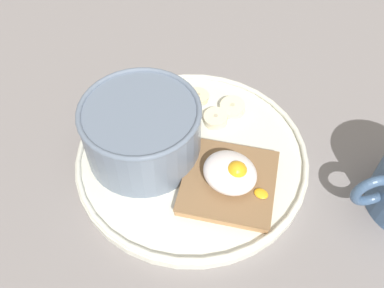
{
  "coord_description": "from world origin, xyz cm",
  "views": [
    {
      "loc": [
        19.0,
        -22.46,
        41.94
      ],
      "look_at": [
        0.0,
        0.0,
        5.0
      ],
      "focal_mm": 40.0,
      "sensor_mm": 36.0,
      "label": 1
    }
  ],
  "objects_px": {
    "toast_slice": "(229,182)",
    "oatmeal_bowl": "(142,130)",
    "banana_slice_back": "(216,119)",
    "banana_slice_front": "(232,108)",
    "poached_egg": "(231,173)",
    "banana_slice_left": "(198,97)"
  },
  "relations": [
    {
      "from": "toast_slice",
      "to": "oatmeal_bowl",
      "type": "bearing_deg",
      "value": -167.06
    },
    {
      "from": "toast_slice",
      "to": "banana_slice_back",
      "type": "height_order",
      "value": "same"
    },
    {
      "from": "banana_slice_front",
      "to": "oatmeal_bowl",
      "type": "bearing_deg",
      "value": -109.08
    },
    {
      "from": "poached_egg",
      "to": "banana_slice_left",
      "type": "bearing_deg",
      "value": 144.1
    },
    {
      "from": "poached_egg",
      "to": "oatmeal_bowl",
      "type": "bearing_deg",
      "value": -167.11
    },
    {
      "from": "oatmeal_bowl",
      "to": "toast_slice",
      "type": "relative_size",
      "value": 0.99
    },
    {
      "from": "poached_egg",
      "to": "banana_slice_back",
      "type": "xyz_separation_m",
      "value": [
        -0.07,
        0.06,
        -0.02
      ]
    },
    {
      "from": "banana_slice_front",
      "to": "banana_slice_left",
      "type": "distance_m",
      "value": 0.05
    },
    {
      "from": "toast_slice",
      "to": "banana_slice_front",
      "type": "height_order",
      "value": "banana_slice_front"
    },
    {
      "from": "toast_slice",
      "to": "banana_slice_left",
      "type": "distance_m",
      "value": 0.13
    },
    {
      "from": "poached_egg",
      "to": "banana_slice_front",
      "type": "distance_m",
      "value": 0.11
    },
    {
      "from": "banana_slice_left",
      "to": "banana_slice_back",
      "type": "height_order",
      "value": "same"
    },
    {
      "from": "poached_egg",
      "to": "banana_slice_back",
      "type": "bearing_deg",
      "value": 137.49
    },
    {
      "from": "toast_slice",
      "to": "poached_egg",
      "type": "xyz_separation_m",
      "value": [
        0.0,
        0.0,
        0.02
      ]
    },
    {
      "from": "banana_slice_front",
      "to": "banana_slice_left",
      "type": "xyz_separation_m",
      "value": [
        -0.04,
        -0.01,
        -0.0
      ]
    },
    {
      "from": "banana_slice_front",
      "to": "banana_slice_back",
      "type": "xyz_separation_m",
      "value": [
        -0.0,
        -0.03,
        -0.0
      ]
    },
    {
      "from": "banana_slice_left",
      "to": "oatmeal_bowl",
      "type": "bearing_deg",
      "value": -87.38
    },
    {
      "from": "poached_egg",
      "to": "banana_slice_front",
      "type": "relative_size",
      "value": 1.84
    },
    {
      "from": "oatmeal_bowl",
      "to": "banana_slice_front",
      "type": "relative_size",
      "value": 3.25
    },
    {
      "from": "oatmeal_bowl",
      "to": "banana_slice_front",
      "type": "height_order",
      "value": "oatmeal_bowl"
    },
    {
      "from": "poached_egg",
      "to": "banana_slice_left",
      "type": "xyz_separation_m",
      "value": [
        -0.11,
        0.08,
        -0.02
      ]
    },
    {
      "from": "toast_slice",
      "to": "banana_slice_left",
      "type": "bearing_deg",
      "value": 143.77
    }
  ]
}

